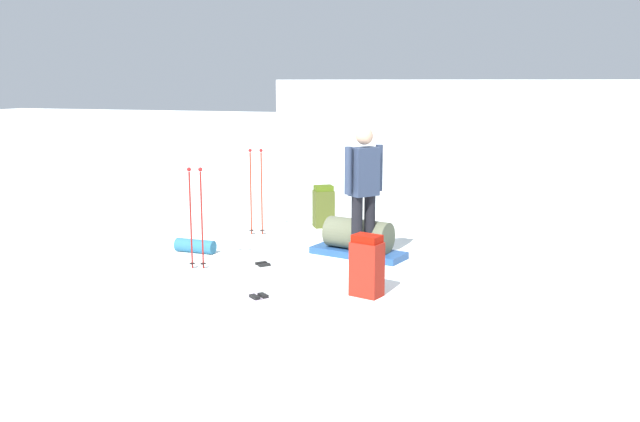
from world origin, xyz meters
name	(u,v)px	position (x,y,z in m)	size (l,w,h in m)	color
ground_plane	(320,267)	(0.00, 0.00, 0.00)	(80.00, 80.00, 0.00)	white
distant_snow_ridge	(475,108)	(-0.60, 22.24, 1.15)	(15.96, 5.00, 2.30)	white
skier_standing	(364,187)	(0.44, 0.40, 0.95)	(0.38, 0.47, 1.70)	black
ski_pair_near	(259,298)	(-0.20, -1.42, 0.01)	(1.54, 1.28, 0.05)	silver
ski_pair_far	(263,266)	(-0.67, -0.22, 0.01)	(1.32, 1.38, 0.05)	silver
backpack_large_dark	(324,207)	(-0.71, 2.28, 0.32)	(0.39, 0.37, 0.65)	#474F1C
backpack_bright	(367,266)	(0.84, -0.94, 0.32)	(0.37, 0.30, 0.66)	#9F2015
ski_poles_planted_near	(196,213)	(-1.40, -0.53, 0.69)	(0.20, 0.11, 1.24)	maroon
ski_poles_planted_far	(256,187)	(-1.48, 1.45, 0.71)	(0.22, 0.12, 1.28)	maroon
gear_sled	(358,239)	(0.30, 0.67, 0.22)	(1.31, 0.73, 0.49)	#234A87
sleeping_mat_rolled	(195,246)	(-1.81, 0.16, 0.09)	(0.18, 0.18, 0.55)	#2C698C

